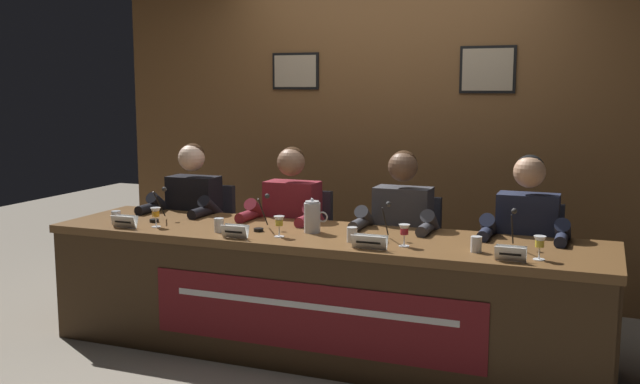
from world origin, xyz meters
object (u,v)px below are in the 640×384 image
chair_center_left (299,257)px  nameplate_center_right (369,242)px  chair_far_right (527,278)px  panelist_center_left (288,223)px  chair_far_left (204,248)px  nameplate_far_right (511,254)px  panelist_center_right (399,232)px  microphone_center_left (262,218)px  nameplate_far_left (125,222)px  panelist_far_right (526,241)px  juice_glass_far_right (540,243)px  microphone_far_left (158,210)px  chair_center_right (407,267)px  juice_glass_center_left (279,222)px  juice_glass_far_left (156,214)px  microphone_center_right (384,228)px  water_cup_center_right (352,235)px  water_pitcher_central (313,217)px  juice_glass_center_right (404,231)px  nameplate_center_left (235,231)px  water_cup_far_left (116,218)px  microphone_far_right (512,237)px  water_cup_far_right (476,245)px  conference_table (313,275)px  panelist_far_left (188,216)px  water_cup_center_left (219,226)px

chair_center_left → nameplate_center_right: 1.25m
chair_far_right → panelist_center_left: bearing=-172.7°
chair_far_left → nameplate_far_right: chair_far_left is taller
chair_far_left → chair_far_right: 2.33m
panelist_center_left → panelist_center_right: same height
microphone_center_left → nameplate_far_left: bearing=-163.4°
panelist_far_right → juice_glass_far_right: 0.64m
microphone_far_left → nameplate_far_left: bearing=-102.9°
chair_far_right → nameplate_far_right: (-0.01, -0.90, 0.35)m
chair_far_left → chair_center_right: (1.55, 0.00, 0.00)m
juice_glass_center_left → nameplate_far_left: bearing=-174.0°
juice_glass_far_left → juice_glass_center_left: same height
microphone_center_right → panelist_center_right: bearing=94.4°
water_cup_center_right → chair_far_right: bearing=39.9°
microphone_center_left → water_pitcher_central: microphone_center_left is taller
juice_glass_center_right → water_pitcher_central: water_pitcher_central is taller
nameplate_far_left → juice_glass_center_left: juice_glass_center_left is taller
microphone_center_right → microphone_far_left: bearing=178.4°
chair_center_left → chair_center_right: size_ratio=1.00×
nameplate_center_left → nameplate_center_right: (0.82, 0.01, 0.00)m
chair_center_left → water_cup_far_left: bearing=-139.5°
juice_glass_far_right → microphone_far_right: 0.24m
panelist_center_right → juice_glass_far_right: (0.90, -0.61, 0.12)m
microphone_center_left → water_cup_far_right: 1.33m
chair_center_right → nameplate_center_left: bearing=-131.1°
water_cup_center_right → microphone_far_left: bearing=174.5°
juice_glass_center_right → microphone_far_right: (0.56, 0.13, -0.01)m
chair_far_left → water_cup_far_right: bearing=-19.5°
panelist_center_left → nameplate_center_right: size_ratio=6.20×
microphone_center_right → chair_far_right: size_ratio=0.24×
nameplate_far_right → conference_table: bearing=170.4°
nameplate_far_left → chair_center_left: chair_center_left is taller
conference_table → chair_center_right: (0.39, 0.70, -0.08)m
chair_center_left → nameplate_center_right: bearing=-48.3°
microphone_center_left → panelist_center_right: panelist_center_right is taller
juice_glass_far_right → water_cup_far_right: size_ratio=1.46×
juice_glass_far_left → microphone_far_left: (-0.11, 0.18, -0.01)m
nameplate_far_left → panelist_center_right: size_ratio=0.14×
chair_center_left → panelist_center_left: (0.00, -0.20, 0.28)m
chair_far_left → nameplate_center_right: size_ratio=4.53×
juice_glass_center_left → panelist_far_left: bearing=149.3°
nameplate_center_left → juice_glass_center_left: 0.26m
chair_far_left → chair_center_right: 1.55m
water_cup_far_left → water_cup_center_left: same height
chair_center_right → microphone_center_right: size_ratio=4.12×
chair_far_left → water_cup_far_right: chair_far_left is taller
microphone_far_left → microphone_center_left: bearing=-1.6°
microphone_center_left → water_cup_far_right: bearing=-4.7°
water_cup_center_left → microphone_far_left: bearing=163.2°
panelist_far_right → water_cup_far_right: bearing=-110.2°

